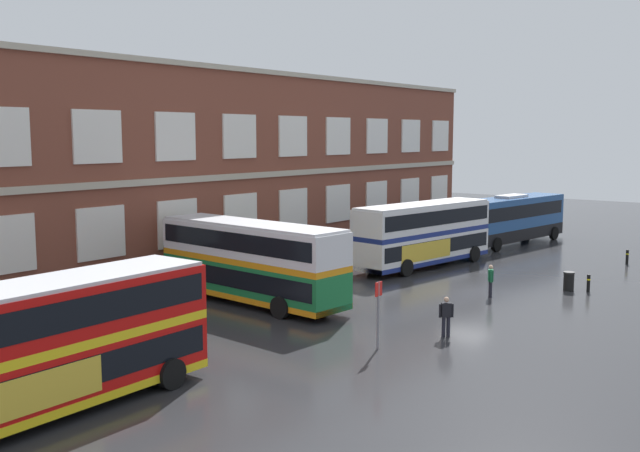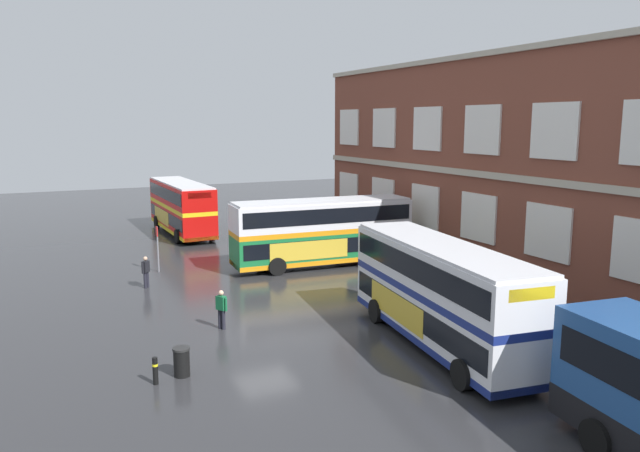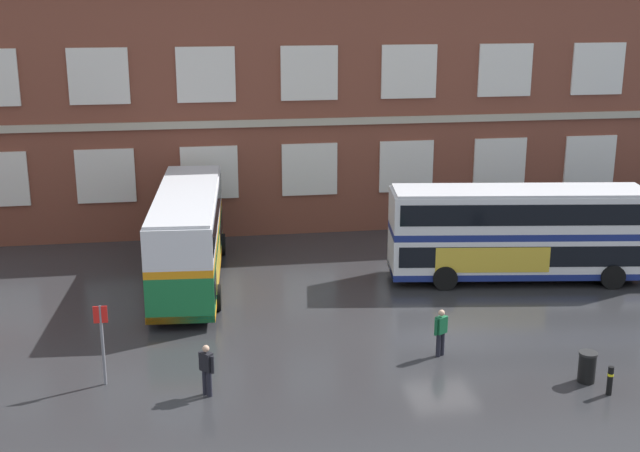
# 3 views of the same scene
# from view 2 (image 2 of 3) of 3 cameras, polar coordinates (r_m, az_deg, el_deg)

# --- Properties ---
(ground_plane) EXTENTS (120.00, 120.00, 0.00)m
(ground_plane) POSITION_cam_2_polar(r_m,az_deg,el_deg) (27.28, -1.22, -8.90)
(ground_plane) COLOR #2B2B2D
(brick_terminal_building) EXTENTS (45.82, 8.19, 12.49)m
(brick_terminal_building) POSITION_cam_2_polar(r_m,az_deg,el_deg) (34.31, 25.53, 4.42)
(brick_terminal_building) COLOR brown
(brick_terminal_building) RESTS_ON ground
(double_decker_near) EXTENTS (11.04, 3.00, 4.07)m
(double_decker_near) POSITION_cam_2_polar(r_m,az_deg,el_deg) (48.93, -12.88, 1.80)
(double_decker_near) COLOR red
(double_decker_near) RESTS_ON ground
(double_decker_middle) EXTENTS (3.43, 11.15, 4.07)m
(double_decker_middle) POSITION_cam_2_polar(r_m,az_deg,el_deg) (36.98, 0.21, -0.48)
(double_decker_middle) COLOR #197038
(double_decker_middle) RESTS_ON ground
(double_decker_far) EXTENTS (11.25, 4.03, 4.07)m
(double_decker_far) POSITION_cam_2_polar(r_m,az_deg,el_deg) (24.30, 11.21, -6.14)
(double_decker_far) COLOR silver
(double_decker_far) RESTS_ON ground
(waiting_passenger) EXTENTS (0.52, 0.53, 1.70)m
(waiting_passenger) POSITION_cam_2_polar(r_m,az_deg,el_deg) (33.59, -16.01, -4.04)
(waiting_passenger) COLOR black
(waiting_passenger) RESTS_ON ground
(second_passenger) EXTENTS (0.60, 0.42, 1.70)m
(second_passenger) POSITION_cam_2_polar(r_m,az_deg,el_deg) (26.35, -9.23, -7.58)
(second_passenger) COLOR black
(second_passenger) RESTS_ON ground
(bus_stand_flag) EXTENTS (0.44, 0.10, 2.70)m
(bus_stand_flag) POSITION_cam_2_polar(r_m,az_deg,el_deg) (36.77, -14.99, -1.69)
(bus_stand_flag) COLOR slate
(bus_stand_flag) RESTS_ON ground
(station_litter_bin) EXTENTS (0.60, 0.60, 1.03)m
(station_litter_bin) POSITION_cam_2_polar(r_m,az_deg,el_deg) (22.11, -12.85, -12.29)
(station_litter_bin) COLOR black
(station_litter_bin) RESTS_ON ground
(safety_bollard_west) EXTENTS (0.19, 0.19, 0.95)m
(safety_bollard_west) POSITION_cam_2_polar(r_m,az_deg,el_deg) (21.68, -15.19, -12.93)
(safety_bollard_west) COLOR black
(safety_bollard_west) RESTS_ON ground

